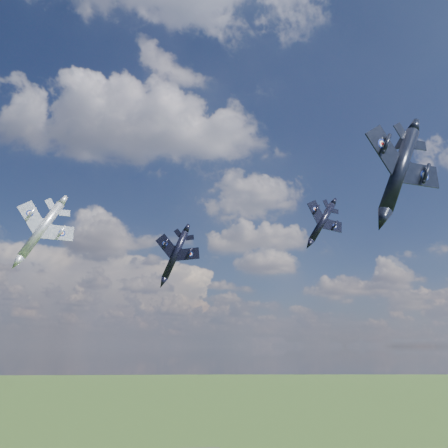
{
  "coord_description": "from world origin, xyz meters",
  "views": [
    {
      "loc": [
        -4.21,
        -54.85,
        61.83
      ],
      "look_at": [
        0.78,
        17.04,
        82.09
      ],
      "focal_mm": 35.0,
      "sensor_mm": 36.0,
      "label": 1
    }
  ],
  "objects_px": {
    "jet_lead_navy": "(175,254)",
    "jet_high_navy": "(322,222)",
    "jet_right_navy": "(400,170)",
    "jet_left_silver": "(41,230)"
  },
  "relations": [
    {
      "from": "jet_lead_navy",
      "to": "jet_high_navy",
      "type": "distance_m",
      "value": 36.31
    },
    {
      "from": "jet_high_navy",
      "to": "jet_left_silver",
      "type": "xyz_separation_m",
      "value": [
        -55.28,
        -14.26,
        -6.57
      ]
    },
    {
      "from": "jet_lead_navy",
      "to": "jet_right_navy",
      "type": "distance_m",
      "value": 42.22
    },
    {
      "from": "jet_high_navy",
      "to": "jet_right_navy",
      "type": "bearing_deg",
      "value": -114.52
    },
    {
      "from": "jet_lead_navy",
      "to": "jet_right_navy",
      "type": "relative_size",
      "value": 0.79
    },
    {
      "from": "jet_high_navy",
      "to": "jet_left_silver",
      "type": "distance_m",
      "value": 57.47
    },
    {
      "from": "jet_lead_navy",
      "to": "jet_high_navy",
      "type": "bearing_deg",
      "value": 29.87
    },
    {
      "from": "jet_right_navy",
      "to": "jet_high_navy",
      "type": "relative_size",
      "value": 1.05
    },
    {
      "from": "jet_high_navy",
      "to": "jet_left_silver",
      "type": "relative_size",
      "value": 0.94
    },
    {
      "from": "jet_lead_navy",
      "to": "jet_left_silver",
      "type": "bearing_deg",
      "value": -175.64
    }
  ]
}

